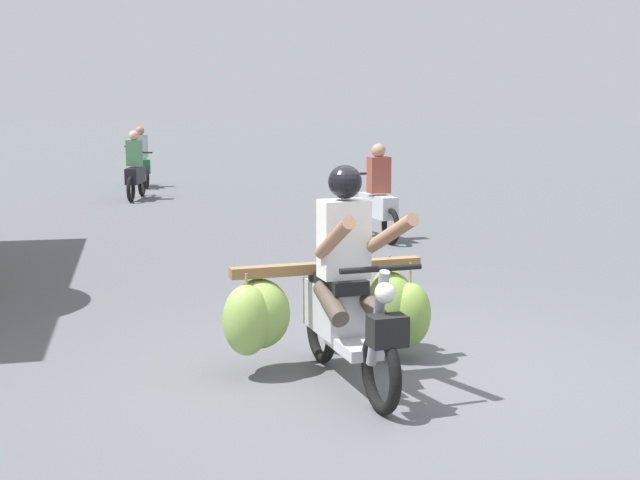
# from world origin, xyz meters

# --- Properties ---
(ground_plane) EXTENTS (120.00, 120.00, 0.00)m
(ground_plane) POSITION_xyz_m (0.00, 0.00, 0.00)
(ground_plane) COLOR #56595E
(motorbike_main_loaded) EXTENTS (1.67, 1.84, 1.58)m
(motorbike_main_loaded) POSITION_xyz_m (-0.27, 0.26, 0.53)
(motorbike_main_loaded) COLOR black
(motorbike_main_loaded) RESTS_ON ground
(motorbike_distant_ahead_left) EXTENTS (0.58, 1.60, 1.40)m
(motorbike_distant_ahead_left) POSITION_xyz_m (-1.66, 14.80, 0.57)
(motorbike_distant_ahead_left) COLOR black
(motorbike_distant_ahead_left) RESTS_ON ground
(motorbike_distant_ahead_right) EXTENTS (0.58, 1.60, 1.40)m
(motorbike_distant_ahead_right) POSITION_xyz_m (-1.78, 12.20, 0.57)
(motorbike_distant_ahead_right) COLOR black
(motorbike_distant_ahead_right) RESTS_ON ground
(motorbike_distant_far_ahead) EXTENTS (0.52, 1.61, 1.40)m
(motorbike_distant_far_ahead) POSITION_xyz_m (1.67, 6.25, 0.57)
(motorbike_distant_far_ahead) COLOR black
(motorbike_distant_far_ahead) RESTS_ON ground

